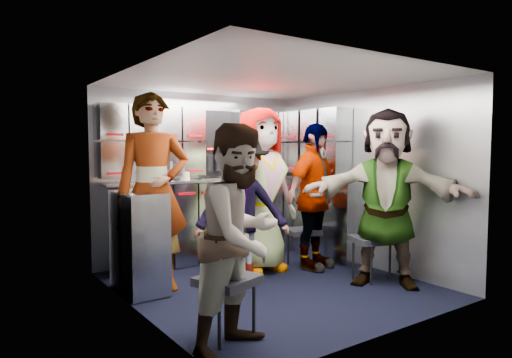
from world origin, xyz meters
TOP-DOWN VIEW (x-y plane):
  - floor at (0.00, 0.00)m, footprint 3.00×3.00m
  - wall_back at (0.00, 1.50)m, footprint 2.80×0.04m
  - wall_left at (-1.40, 0.00)m, footprint 0.04×3.00m
  - wall_right at (1.40, 0.00)m, footprint 0.04×3.00m
  - ceiling at (0.00, 0.00)m, footprint 2.80×3.00m
  - cart_bank_back at (0.00, 1.29)m, footprint 2.68×0.38m
  - cart_bank_left at (-1.19, 0.56)m, footprint 0.38×0.76m
  - counter at (0.00, 1.29)m, footprint 2.68×0.42m
  - locker_bank_back at (0.00, 1.35)m, footprint 2.68×0.28m
  - locker_bank_right at (1.25, 0.70)m, footprint 0.28×1.00m
  - right_cabinet at (1.25, 0.60)m, footprint 0.28×1.20m
  - coffee_niche at (0.18, 1.41)m, footprint 0.46×0.16m
  - red_latch_strip at (0.00, 1.09)m, footprint 2.60×0.02m
  - jump_seat_near_left at (-1.05, -0.88)m, footprint 0.50×0.48m
  - jump_seat_mid_left at (-0.18, 0.45)m, footprint 0.37×0.35m
  - jump_seat_center at (0.23, 0.70)m, footprint 0.51×0.50m
  - jump_seat_mid_right at (0.80, 0.42)m, footprint 0.47×0.46m
  - jump_seat_near_right at (0.99, -0.48)m, footprint 0.50×0.48m
  - attendant_standing at (-1.05, 0.53)m, footprint 0.80×0.61m
  - attendant_arc_a at (-1.05, -1.06)m, footprint 0.92×0.82m
  - attendant_arc_b at (-0.18, 0.27)m, footprint 1.15×0.93m
  - attendant_arc_c at (0.23, 0.52)m, footprint 0.93×0.62m
  - attendant_arc_d at (0.80, 0.24)m, footprint 1.07×0.69m
  - attendant_arc_e at (0.99, -0.66)m, footprint 1.47×1.66m
  - bottle_left at (-0.55, 1.24)m, footprint 0.07×0.07m
  - bottle_mid at (-0.39, 1.24)m, footprint 0.07×0.07m
  - bottle_right at (0.42, 1.24)m, footprint 0.06×0.06m
  - cup_left at (-0.35, 1.23)m, footprint 0.09×0.09m
  - cup_right at (1.11, 1.23)m, footprint 0.07×0.07m

SIDE VIEW (x-z plane):
  - floor at x=0.00m, z-range 0.00..0.00m
  - jump_seat_mid_left at x=-0.18m, z-range 0.15..0.55m
  - jump_seat_mid_right at x=0.80m, z-range 0.17..0.61m
  - jump_seat_near_right at x=0.99m, z-range 0.18..0.65m
  - jump_seat_near_left at x=-1.05m, z-range 0.18..0.65m
  - jump_seat_center at x=0.23m, z-range 0.19..0.67m
  - cart_bank_back at x=0.00m, z-range 0.00..0.99m
  - cart_bank_left at x=-1.19m, z-range 0.00..0.99m
  - right_cabinet at x=1.25m, z-range 0.00..1.00m
  - attendant_arc_b at x=-0.18m, z-range 0.00..1.56m
  - attendant_arc_a at x=-1.05m, z-range 0.00..1.59m
  - attendant_arc_d at x=0.80m, z-range 0.00..1.70m
  - red_latch_strip at x=0.00m, z-range 0.86..0.90m
  - attendant_arc_e at x=0.99m, z-range 0.00..1.82m
  - attendant_arc_c at x=0.23m, z-range 0.00..1.87m
  - attendant_standing at x=-1.05m, z-range 0.00..1.96m
  - counter at x=0.00m, z-range 1.00..1.03m
  - wall_back at x=0.00m, z-range 0.00..2.10m
  - wall_left at x=-1.40m, z-range 0.00..2.10m
  - wall_right at x=1.40m, z-range 0.00..2.10m
  - cup_left at x=-0.35m, z-range 1.03..1.13m
  - cup_right at x=1.11m, z-range 1.03..1.14m
  - bottle_left at x=-0.55m, z-range 1.03..1.26m
  - bottle_mid at x=-0.39m, z-range 1.03..1.28m
  - bottle_right at x=0.42m, z-range 1.03..1.30m
  - coffee_niche at x=0.18m, z-range 1.05..1.89m
  - locker_bank_back at x=0.00m, z-range 1.08..1.90m
  - locker_bank_right at x=1.25m, z-range 1.08..1.90m
  - ceiling at x=0.00m, z-range 2.09..2.11m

